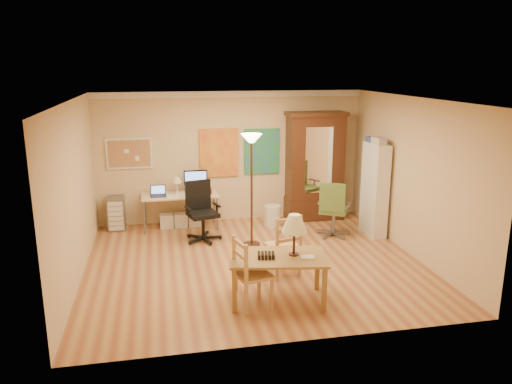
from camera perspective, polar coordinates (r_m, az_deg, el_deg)
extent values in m
plane|color=#965535|center=(8.42, -0.22, -8.09)|extent=(5.50, 5.50, 0.00)
cube|color=white|center=(10.23, -2.94, 11.11)|extent=(5.50, 0.08, 0.12)
cube|color=tan|center=(10.27, -14.28, 4.30)|extent=(0.90, 0.04, 0.62)
cube|color=yellow|center=(10.34, -4.24, 4.49)|extent=(0.80, 0.04, 1.00)
cube|color=teal|center=(10.48, 0.66, 4.66)|extent=(0.75, 0.04, 0.95)
cube|color=brown|center=(6.93, 2.54, -7.46)|extent=(1.44, 1.01, 0.04)
cube|color=brown|center=(6.74, -2.48, -11.18)|extent=(0.07, 0.07, 0.63)
cube|color=brown|center=(6.82, 7.83, -10.98)|extent=(0.07, 0.07, 0.63)
cube|color=brown|center=(7.35, -2.39, -8.93)|extent=(0.07, 0.07, 0.63)
cube|color=brown|center=(7.42, 7.01, -8.78)|extent=(0.07, 0.07, 0.63)
cylinder|color=black|center=(6.97, 4.34, -7.10)|extent=(0.14, 0.14, 0.02)
cylinder|color=black|center=(6.92, 4.37, -5.81)|extent=(0.04, 0.04, 0.35)
cone|color=#EDE9B9|center=(6.82, 4.41, -3.58)|extent=(0.35, 0.35, 0.25)
cube|color=white|center=(6.87, 5.92, -7.44)|extent=(0.20, 0.16, 0.03)
cube|color=black|center=(6.84, 1.17, -7.26)|extent=(0.28, 0.23, 0.07)
cube|color=#B07850|center=(7.83, 3.07, -6.15)|extent=(0.56, 0.54, 0.04)
cube|color=#B07850|center=(8.17, 3.65, -7.14)|extent=(0.05, 0.05, 0.45)
cube|color=#B07850|center=(7.99, 1.12, -7.61)|extent=(0.05, 0.05, 0.45)
cube|color=#B07850|center=(7.86, 5.01, -8.05)|extent=(0.05, 0.05, 0.45)
cube|color=#B07850|center=(7.68, 2.40, -8.56)|extent=(0.05, 0.05, 0.45)
cube|color=#B07850|center=(7.68, 5.10, -4.51)|extent=(0.05, 0.05, 0.53)
cube|color=#B07850|center=(7.49, 2.44, -4.95)|extent=(0.05, 0.05, 0.53)
cube|color=#B07850|center=(7.57, 3.79, -4.35)|extent=(0.40, 0.13, 0.05)
cube|color=#B07850|center=(6.81, -0.36, -9.41)|extent=(0.54, 0.55, 0.04)
cube|color=#B07850|center=(6.83, 1.83, -11.63)|extent=(0.05, 0.05, 0.45)
cube|color=#B07850|center=(7.15, 0.34, -10.37)|extent=(0.05, 0.05, 0.45)
cube|color=#B07850|center=(6.68, -1.11, -12.24)|extent=(0.05, 0.05, 0.45)
cube|color=#B07850|center=(7.01, -2.48, -10.92)|extent=(0.05, 0.05, 0.45)
cube|color=#B07850|center=(6.47, -1.13, -8.22)|extent=(0.05, 0.05, 0.52)
cube|color=#B07850|center=(6.81, -2.53, -7.06)|extent=(0.05, 0.05, 0.52)
cube|color=#B07850|center=(6.62, -1.85, -7.21)|extent=(0.13, 0.39, 0.05)
cylinder|color=#46241C|center=(9.21, -0.49, -5.98)|extent=(0.31, 0.31, 0.03)
cylinder|color=#46241C|center=(8.92, -0.51, -0.13)|extent=(0.04, 0.04, 1.93)
cone|color=#FFE0A5|center=(8.72, -0.52, 6.16)|extent=(0.37, 0.37, 0.15)
cube|color=beige|center=(10.09, -8.68, -0.37)|extent=(1.52, 0.66, 0.03)
cylinder|color=slate|center=(9.91, -12.63, -2.92)|extent=(0.03, 0.03, 0.66)
cylinder|color=slate|center=(9.97, -4.43, -2.51)|extent=(0.03, 0.03, 0.66)
cylinder|color=slate|center=(10.45, -12.58, -2.01)|extent=(0.03, 0.03, 0.66)
cylinder|color=slate|center=(10.51, -4.81, -1.62)|extent=(0.03, 0.03, 0.66)
cube|color=black|center=(10.03, -11.10, -0.44)|extent=(0.30, 0.21, 0.02)
cube|color=black|center=(10.16, -11.13, 0.33)|extent=(0.30, 0.05, 0.20)
cube|color=black|center=(10.17, -6.92, 1.65)|extent=(0.47, 0.04, 0.30)
cone|color=#EDE9B9|center=(10.11, -9.03, 1.38)|extent=(0.19, 0.19, 0.11)
cube|color=white|center=(9.95, -9.46, -0.52)|extent=(0.24, 0.30, 0.01)
cube|color=maroon|center=(10.06, -5.71, 0.09)|extent=(0.21, 0.15, 0.11)
cube|color=white|center=(10.28, -10.16, -3.27)|extent=(0.27, 0.23, 0.28)
cube|color=white|center=(10.29, -8.58, -3.19)|extent=(0.27, 0.23, 0.28)
cube|color=silver|center=(10.30, -7.00, -3.11)|extent=(0.27, 0.23, 0.28)
cylinder|color=black|center=(9.40, -6.06, -4.00)|extent=(0.06, 0.06, 0.43)
cube|color=black|center=(9.33, -6.10, -2.55)|extent=(0.63, 0.61, 0.08)
cube|color=black|center=(9.45, -6.65, -0.31)|extent=(0.49, 0.18, 0.56)
cube|color=black|center=(9.20, -7.75, -1.87)|extent=(0.12, 0.32, 0.03)
cube|color=black|center=(9.38, -4.52, -1.46)|extent=(0.12, 0.32, 0.03)
cylinder|color=slate|center=(9.75, 8.84, -3.45)|extent=(0.06, 0.06, 0.42)
cube|color=#556E31|center=(9.68, 8.89, -2.09)|extent=(0.68, 0.67, 0.07)
cube|color=#556E31|center=(9.38, 8.72, -0.63)|extent=(0.44, 0.28, 0.54)
cube|color=slate|center=(9.60, 10.52, -1.39)|extent=(0.19, 0.29, 0.03)
cube|color=slate|center=(9.69, 7.34, -1.12)|extent=(0.19, 0.29, 0.03)
cube|color=slate|center=(10.37, -15.67, -2.33)|extent=(0.33, 0.38, 0.67)
cube|color=silver|center=(10.18, -15.75, -2.65)|extent=(0.29, 0.02, 0.57)
cube|color=#39190F|center=(10.61, 6.71, 2.76)|extent=(1.15, 0.52, 2.20)
cube|color=#39190F|center=(10.82, 6.58, -1.76)|extent=(1.20, 0.57, 0.44)
cube|color=white|center=(10.32, 7.20, 3.61)|extent=(0.58, 0.01, 1.36)
cube|color=#39190F|center=(10.44, 6.89, 8.86)|extent=(1.24, 0.59, 0.08)
cube|color=white|center=(9.81, 13.40, 0.26)|extent=(0.27, 0.71, 1.78)
cube|color=#993333|center=(9.80, 13.38, -2.57)|extent=(0.16, 0.36, 0.21)
cube|color=#334C99|center=(9.83, 12.98, 3.83)|extent=(0.16, 0.25, 0.18)
cylinder|color=silver|center=(10.24, 1.90, -2.72)|extent=(0.34, 0.34, 0.42)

